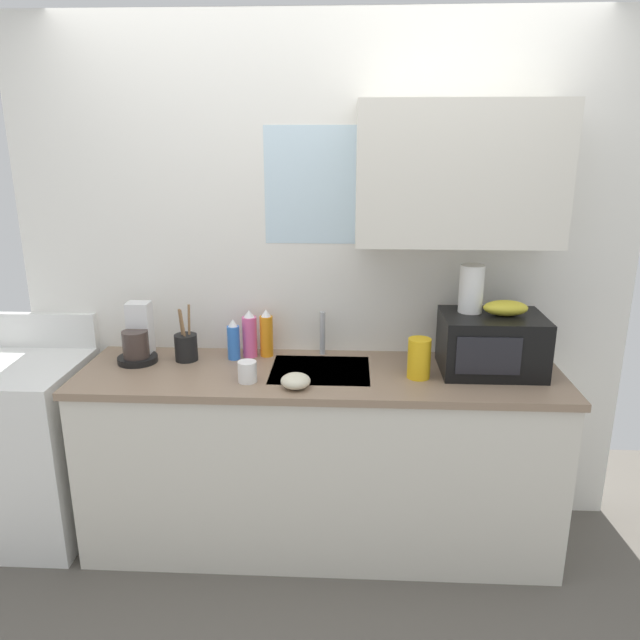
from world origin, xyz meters
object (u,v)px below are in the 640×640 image
object	(u,v)px
dish_soap_bottle_pink	(250,335)
dish_soap_bottle_blue	(234,341)
paper_towel_roll	(471,289)
cereal_canister	(419,358)
microwave	(491,343)
small_bowl	(296,381)
mug_white	(247,372)
coffee_maker	(138,340)
banana_bunch	(506,308)
dish_soap_bottle_orange	(266,334)
stove_range	(26,448)
utensil_crock	(186,346)

from	to	relation	value
dish_soap_bottle_pink	dish_soap_bottle_blue	world-z (taller)	dish_soap_bottle_pink
paper_towel_roll	cereal_canister	distance (m)	0.40
microwave	small_bowl	bearing A→B (deg)	-164.30
dish_soap_bottle_pink	mug_white	size ratio (longest dim) A/B	2.50
coffee_maker	cereal_canister	world-z (taller)	coffee_maker
banana_bunch	dish_soap_bottle_orange	xyz separation A→B (m)	(-1.11, 0.15, -0.19)
cereal_canister	mug_white	size ratio (longest dim) A/B	1.94
banana_bunch	paper_towel_roll	bearing A→B (deg)	161.57
dish_soap_bottle_blue	mug_white	xyz separation A→B (m)	(0.11, -0.29, -0.05)
stove_range	cereal_canister	xyz separation A→B (m)	(1.92, -0.05, 0.53)
dish_soap_bottle_pink	mug_white	xyz separation A→B (m)	(0.04, -0.33, -0.06)
paper_towel_roll	dish_soap_bottle_blue	world-z (taller)	paper_towel_roll
utensil_crock	small_bowl	distance (m)	0.65
banana_bunch	utensil_crock	world-z (taller)	banana_bunch
microwave	coffee_maker	distance (m)	1.68
banana_bunch	paper_towel_roll	world-z (taller)	paper_towel_roll
microwave	small_bowl	xyz separation A→B (m)	(-0.88, -0.25, -0.10)
stove_range	coffee_maker	world-z (taller)	coffee_maker
mug_white	dish_soap_bottle_blue	bearing A→B (deg)	111.63
dish_soap_bottle_orange	mug_white	xyz separation A→B (m)	(-0.04, -0.34, -0.06)
coffee_maker	small_bowl	bearing A→B (deg)	-21.24
dish_soap_bottle_orange	cereal_canister	bearing A→B (deg)	-19.30
stove_range	paper_towel_roll	size ratio (longest dim) A/B	4.91
dish_soap_bottle_blue	banana_bunch	bearing A→B (deg)	-4.48
cereal_canister	dish_soap_bottle_pink	bearing A→B (deg)	163.38
dish_soap_bottle_pink	small_bowl	size ratio (longest dim) A/B	1.83
paper_towel_roll	microwave	bearing A→B (deg)	-27.38
dish_soap_bottle_orange	small_bowl	world-z (taller)	dish_soap_bottle_orange
stove_range	dish_soap_bottle_blue	distance (m)	1.18
small_bowl	dish_soap_bottle_pink	bearing A→B (deg)	123.81
paper_towel_roll	stove_range	bearing A→B (deg)	-177.44
paper_towel_roll	banana_bunch	bearing A→B (deg)	-18.43
banana_bunch	cereal_canister	world-z (taller)	banana_bunch
dish_soap_bottle_orange	dish_soap_bottle_blue	world-z (taller)	dish_soap_bottle_orange
utensil_crock	dish_soap_bottle_pink	bearing A→B (deg)	13.20
utensil_crock	small_bowl	xyz separation A→B (m)	(0.56, -0.32, -0.04)
cereal_canister	paper_towel_roll	bearing A→B (deg)	32.01
banana_bunch	dish_soap_bottle_blue	xyz separation A→B (m)	(-1.27, 0.10, -0.21)
dish_soap_bottle_blue	mug_white	world-z (taller)	dish_soap_bottle_blue
banana_bunch	dish_soap_bottle_orange	bearing A→B (deg)	172.15
stove_range	mug_white	distance (m)	1.26
coffee_maker	dish_soap_bottle_blue	world-z (taller)	coffee_maker
banana_bunch	coffee_maker	xyz separation A→B (m)	(-1.73, 0.06, -0.20)
dish_soap_bottle_blue	dish_soap_bottle_orange	bearing A→B (deg)	19.27
coffee_maker	microwave	bearing A→B (deg)	-2.04
banana_bunch	small_bowl	world-z (taller)	banana_bunch
microwave	dish_soap_bottle_pink	world-z (taller)	microwave
dish_soap_bottle_orange	coffee_maker	bearing A→B (deg)	-171.16
dish_soap_bottle_pink	mug_white	bearing A→B (deg)	-82.84
dish_soap_bottle_blue	cereal_canister	size ratio (longest dim) A/B	1.10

